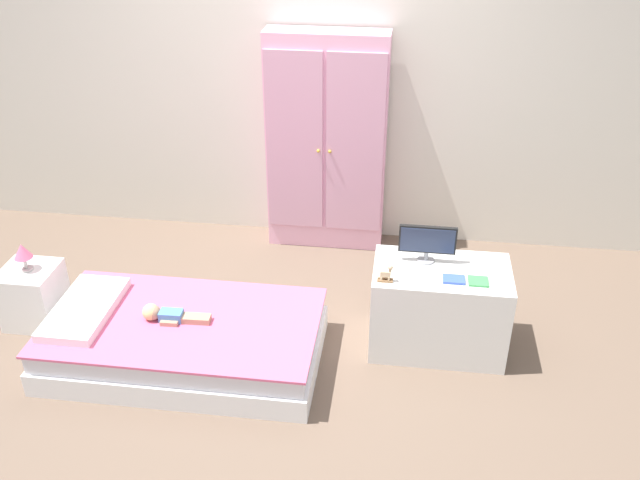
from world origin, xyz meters
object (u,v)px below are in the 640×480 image
at_px(tv_stand, 439,308).
at_px(book_green, 478,281).
at_px(book_blue, 454,279).
at_px(tv_monitor, 427,241).
at_px(wardrobe, 326,143).
at_px(rocking_horse_toy, 387,274).
at_px(nightstand, 33,295).
at_px(bed, 185,340).
at_px(doll, 164,314).
at_px(table_lamp, 23,252).

bearing_deg(tv_stand, book_green, -28.75).
height_order(tv_stand, book_blue, book_blue).
bearing_deg(book_blue, tv_monitor, 129.98).
relative_size(wardrobe, rocking_horse_toy, 14.83).
bearing_deg(nightstand, bed, -13.03).
bearing_deg(tv_monitor, doll, -164.31).
bearing_deg(table_lamp, tv_monitor, 3.89).
bearing_deg(wardrobe, doll, -116.56).
bearing_deg(rocking_horse_toy, tv_stand, 27.37).
height_order(nightstand, wardrobe, wardrobe).
xyz_separation_m(doll, book_blue, (1.62, 0.23, 0.23)).
distance_m(wardrobe, tv_stand, 1.51).
xyz_separation_m(wardrobe, tv_stand, (0.81, -1.16, -0.52)).
xyz_separation_m(tv_stand, book_green, (0.19, -0.11, 0.27)).
relative_size(wardrobe, tv_monitor, 4.83).
xyz_separation_m(doll, nightstand, (-0.94, 0.25, -0.12)).
bearing_deg(table_lamp, bed, -13.03).
height_order(table_lamp, wardrobe, wardrobe).
height_order(doll, wardrobe, wardrobe).
distance_m(tv_stand, tv_monitor, 0.42).
bearing_deg(wardrobe, table_lamp, -143.57).
xyz_separation_m(doll, tv_stand, (1.56, 0.33, -0.04)).
height_order(bed, nightstand, nightstand).
relative_size(tv_stand, book_blue, 6.46).
xyz_separation_m(doll, book_green, (1.75, 0.23, 0.23)).
relative_size(tv_stand, tv_monitor, 2.39).
distance_m(doll, wardrobe, 1.74).
xyz_separation_m(bed, nightstand, (-1.05, 0.24, 0.05)).
xyz_separation_m(rocking_horse_toy, book_green, (0.50, 0.06, -0.04)).
bearing_deg(book_green, doll, -172.64).
bearing_deg(tv_stand, tv_monitor, 140.42).
height_order(table_lamp, book_blue, table_lamp).
height_order(tv_stand, book_green, book_green).
bearing_deg(doll, wardrobe, 63.44).
bearing_deg(bed, tv_stand, 12.64).
relative_size(table_lamp, tv_monitor, 0.55).
bearing_deg(bed, rocking_horse_toy, 8.20).
distance_m(table_lamp, rocking_horse_toy, 2.19).
distance_m(bed, wardrobe, 1.75).
distance_m(doll, tv_monitor, 1.56).
height_order(bed, book_blue, book_blue).
relative_size(tv_stand, rocking_horse_toy, 7.36).
relative_size(bed, doll, 4.00).
relative_size(doll, tv_monitor, 1.20).
relative_size(bed, book_green, 14.22).
bearing_deg(book_green, table_lamp, 179.55).
bearing_deg(table_lamp, book_green, -0.45).
bearing_deg(bed, doll, -177.20).
bearing_deg(rocking_horse_toy, table_lamp, 177.97).
distance_m(tv_monitor, rocking_horse_toy, 0.33).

